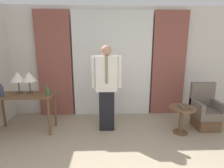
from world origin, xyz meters
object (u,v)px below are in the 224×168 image
object	(u,v)px
table_lamp_left	(18,77)
person	(107,85)
bottle_near_edge	(48,91)
book	(184,107)
table_lamp_right	(29,77)
desk	(24,100)
bottle_by_lamp	(2,91)
side_table	(182,116)
armchair	(205,112)

from	to	relation	value
table_lamp_left	person	size ratio (longest dim) A/B	0.25
table_lamp_left	person	world-z (taller)	person
bottle_near_edge	person	xyz separation A→B (m)	(1.18, 0.03, 0.10)
table_lamp_left	book	world-z (taller)	table_lamp_left
table_lamp_right	person	xyz separation A→B (m)	(1.59, -0.11, -0.16)
desk	bottle_by_lamp	xyz separation A→B (m)	(-0.34, -0.12, 0.23)
desk	book	bearing A→B (deg)	-4.41
bottle_near_edge	person	bearing A→B (deg)	1.32
table_lamp_right	side_table	size ratio (longest dim) A/B	0.81
table_lamp_right	bottle_near_edge	xyz separation A→B (m)	(0.41, -0.14, -0.26)
desk	bottle_near_edge	bearing A→B (deg)	-3.54
person	table_lamp_left	bearing A→B (deg)	176.58
table_lamp_left	book	xyz separation A→B (m)	(3.36, -0.35, -0.56)
table_lamp_right	bottle_near_edge	size ratio (longest dim) A/B	2.38
book	bottle_near_edge	bearing A→B (deg)	175.42
desk	armchair	distance (m)	3.86
table_lamp_right	book	size ratio (longest dim) A/B	1.84
desk	table_lamp_right	world-z (taller)	table_lamp_right
person	side_table	xyz separation A→B (m)	(1.52, -0.22, -0.59)
table_lamp_right	person	world-z (taller)	person
side_table	book	xyz separation A→B (m)	(0.02, -0.03, 0.20)
table_lamp_left	desk	bearing A→B (deg)	-42.42
armchair	table_lamp_left	bearing A→B (deg)	178.93
armchair	person	bearing A→B (deg)	-179.08
table_lamp_right	bottle_near_edge	distance (m)	0.50
person	side_table	bearing A→B (deg)	-8.13
person	desk	bearing A→B (deg)	179.83
armchair	book	xyz separation A→B (m)	(-0.60, -0.28, 0.22)
bottle_by_lamp	person	size ratio (longest dim) A/B	0.14
table_lamp_left	bottle_near_edge	world-z (taller)	table_lamp_left
table_lamp_left	table_lamp_right	bearing A→B (deg)	0.00
table_lamp_left	side_table	distance (m)	3.43
armchair	side_table	distance (m)	0.68
armchair	book	bearing A→B (deg)	-155.20
bottle_near_edge	armchair	bearing A→B (deg)	1.06
table_lamp_right	side_table	world-z (taller)	table_lamp_right
bottle_by_lamp	book	distance (m)	3.60
book	table_lamp_left	bearing A→B (deg)	173.99
table_lamp_right	bottle_by_lamp	world-z (taller)	table_lamp_right
person	side_table	world-z (taller)	person
desk	table_lamp_left	bearing A→B (deg)	137.58
bottle_by_lamp	person	xyz separation A→B (m)	(2.04, 0.11, 0.07)
desk	armchair	world-z (taller)	armchair
bottle_near_edge	bottle_by_lamp	distance (m)	0.86
bottle_near_edge	side_table	xyz separation A→B (m)	(2.70, -0.19, -0.49)
bottle_by_lamp	person	distance (m)	2.04
desk	person	bearing A→B (deg)	-0.17
bottle_by_lamp	armchair	size ratio (longest dim) A/B	0.26
desk	armchair	xyz separation A→B (m)	(3.85, 0.03, -0.32)
bottle_near_edge	armchair	distance (m)	3.37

